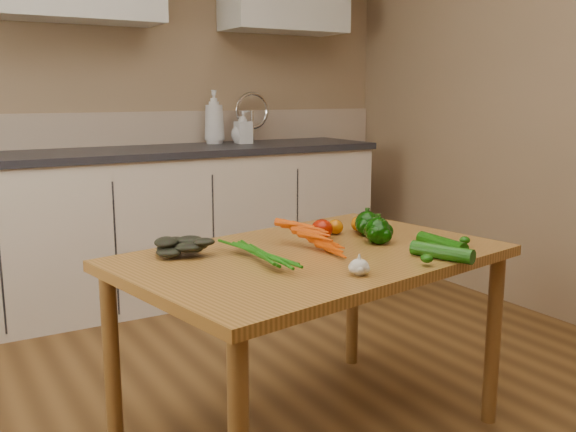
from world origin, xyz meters
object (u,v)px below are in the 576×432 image
at_px(garlic_bulb, 359,267).
at_px(pepper_b, 367,223).
at_px(soap_bottle_b, 243,127).
at_px(zucchini_a, 442,243).
at_px(table, 313,274).
at_px(leafy_greens, 182,243).
at_px(tomato_a, 322,229).
at_px(tomato_b, 335,227).
at_px(tomato_c, 360,224).
at_px(zucchini_b, 442,252).
at_px(pepper_c, 380,233).
at_px(carrot_bunch, 298,245).
at_px(soap_bottle_a, 214,117).
at_px(soap_bottle_c, 241,130).
at_px(pepper_a, 378,230).

xyz_separation_m(garlic_bulb, pepper_b, (0.35, 0.42, 0.02)).
distance_m(soap_bottle_b, zucchini_a, 2.09).
xyz_separation_m(table, leafy_greens, (-0.40, 0.17, 0.12)).
height_order(leafy_greens, tomato_a, leafy_greens).
xyz_separation_m(soap_bottle_b, pepper_b, (-0.35, -1.73, -0.28)).
xyz_separation_m(tomato_b, tomato_c, (0.11, -0.01, 0.00)).
xyz_separation_m(pepper_b, zucchini_b, (-0.01, -0.41, -0.02)).
bearing_deg(table, pepper_c, -14.14).
xyz_separation_m(pepper_b, tomato_c, (0.02, 0.07, -0.02)).
height_order(soap_bottle_b, carrot_bunch, soap_bottle_b).
bearing_deg(soap_bottle_a, soap_bottle_c, -168.73).
xyz_separation_m(table, tomato_a, (0.14, 0.16, 0.11)).
distance_m(leafy_greens, tomato_a, 0.55).
bearing_deg(leafy_greens, tomato_b, 2.16).
height_order(carrot_bunch, zucchini_b, carrot_bunch).
bearing_deg(pepper_a, table, 179.92).
bearing_deg(zucchini_b, zucchini_a, 46.75).
xyz_separation_m(soap_bottle_a, leafy_greens, (-0.91, -1.76, -0.34)).
xyz_separation_m(leafy_greens, pepper_a, (0.68, -0.17, 0.00)).
bearing_deg(pepper_b, soap_bottle_a, 84.09).
bearing_deg(pepper_c, tomato_a, 126.42).
distance_m(pepper_c, zucchini_b, 0.28).
height_order(garlic_bulb, tomato_c, tomato_c).
xyz_separation_m(table, soap_bottle_c, (0.66, 1.87, 0.38)).
bearing_deg(soap_bottle_a, tomato_a, 113.09).
relative_size(table, zucchini_b, 6.62).
xyz_separation_m(pepper_a, tomato_b, (-0.05, 0.20, -0.02)).
xyz_separation_m(garlic_bulb, pepper_c, (0.30, 0.29, 0.01)).
height_order(soap_bottle_b, zucchini_b, soap_bottle_b).
xyz_separation_m(soap_bottle_b, zucchini_a, (-0.27, -2.05, -0.30)).
relative_size(soap_bottle_c, tomato_c, 2.49).
distance_m(pepper_c, tomato_a, 0.22).
relative_size(garlic_bulb, zucchini_b, 0.28).
bearing_deg(tomato_c, soap_bottle_a, 84.41).
bearing_deg(soap_bottle_c, tomato_b, 59.63).
bearing_deg(pepper_a, tomato_b, 104.11).
relative_size(soap_bottle_c, leafy_greens, 0.93).
relative_size(garlic_bulb, pepper_b, 0.64).
bearing_deg(garlic_bulb, leafy_greens, 127.93).
xyz_separation_m(carrot_bunch, leafy_greens, (-0.35, 0.16, 0.01)).
height_order(garlic_bulb, zucchini_a, garlic_bulb).
bearing_deg(pepper_b, tomato_b, 140.64).
distance_m(tomato_c, zucchini_b, 0.48).
relative_size(table, soap_bottle_c, 8.30).
height_order(pepper_b, pepper_c, pepper_b).
distance_m(soap_bottle_b, pepper_b, 1.79).
height_order(table, pepper_a, pepper_a).
distance_m(carrot_bunch, pepper_b, 0.39).
bearing_deg(garlic_bulb, soap_bottle_a, 76.41).
xyz_separation_m(table, soap_bottle_b, (0.67, 1.85, 0.40)).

